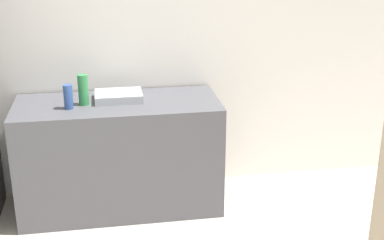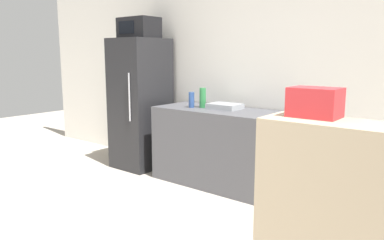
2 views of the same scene
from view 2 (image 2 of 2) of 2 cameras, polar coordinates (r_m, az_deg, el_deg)
wall_back at (r=4.32m, az=11.01°, el=7.38°), size 8.00×0.06×2.60m
refrigerator at (r=4.98m, az=-7.82°, el=2.48°), size 0.59×0.68×1.68m
microwave at (r=4.95m, az=-8.10°, el=13.71°), size 0.50×0.34×0.26m
counter at (r=4.30m, az=4.32°, el=-4.14°), size 1.54×0.66×0.87m
sink_basin at (r=4.25m, az=5.01°, el=2.10°), size 0.36×0.27×0.06m
bottle_tall at (r=4.32m, az=1.64°, el=3.41°), size 0.07×0.07×0.23m
bottle_short at (r=4.33m, az=-0.07°, el=3.09°), size 0.07×0.07×0.18m
shelf_cabinet at (r=2.18m, az=21.35°, el=-15.26°), size 0.82×0.32×1.14m
basket at (r=2.11m, az=18.23°, el=2.56°), size 0.26×0.19×0.16m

